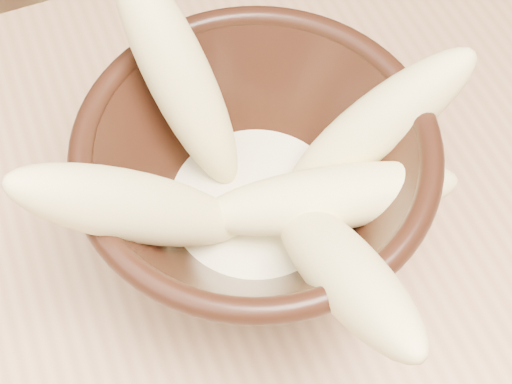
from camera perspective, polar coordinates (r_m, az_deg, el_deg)
bowl at (r=0.44m, az=0.00°, el=0.65°), size 0.21×0.21×0.11m
milk_puddle at (r=0.46m, az=0.00°, el=-1.16°), size 0.12×0.12×0.02m
banana_upright at (r=0.43m, az=-6.13°, el=9.10°), size 0.08×0.12×0.15m
banana_left at (r=0.39m, az=-9.30°, el=-1.25°), size 0.14×0.04×0.15m
banana_right at (r=0.44m, az=9.64°, el=5.24°), size 0.13×0.04×0.12m
banana_across at (r=0.42m, az=5.63°, el=-0.57°), size 0.16×0.08×0.06m
banana_front at (r=0.38m, az=6.69°, el=-5.96°), size 0.04×0.16×0.13m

